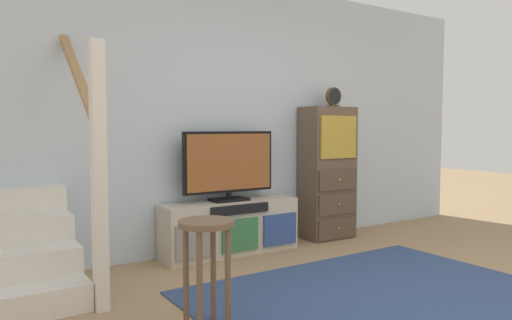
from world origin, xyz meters
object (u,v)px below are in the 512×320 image
Objects in this scene: side_cabinet at (328,173)px; bar_stool_near at (207,248)px; television at (229,164)px; desk_clock at (333,97)px; media_console at (231,227)px.

side_cabinet is 2.15× the size of bar_stool_near.
desk_clock is (1.31, -0.03, 0.69)m from television.
media_console is at bearing 179.79° from desk_clock.
desk_clock is at bearing -0.21° from media_console.
bar_stool_near is (-1.00, -1.46, 0.25)m from media_console.
desk_clock reaches higher than bar_stool_near.
television is 1.25m from side_cabinet.
bar_stool_near reaches higher than media_console.
desk_clock is at bearing -13.76° from side_cabinet.
bar_stool_near is at bearing -124.43° from media_console.
side_cabinet reaches higher than media_console.
side_cabinet is at bearing 166.24° from desk_clock.
television is (0.00, 0.02, 0.62)m from media_console.
bar_stool_near is at bearing -147.76° from desk_clock.
side_cabinet is 0.84m from desk_clock.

